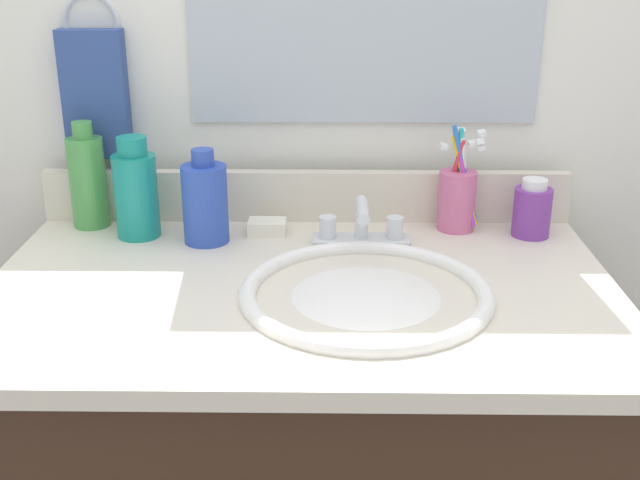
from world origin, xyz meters
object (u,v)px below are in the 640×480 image
bottle_cream_purple (532,210)px  bottle_toner_green (88,180)px  faucet (361,230)px  bottle_shampoo_blue (205,202)px  bottle_mouthwash_teal (136,192)px  soap_bar (267,227)px  hand_towel (95,95)px  cup_pink (458,197)px

bottle_cream_purple → bottle_toner_green: size_ratio=0.54×
faucet → bottle_shampoo_blue: bearing=176.3°
faucet → bottle_mouthwash_teal: bearing=173.6°
bottle_shampoo_blue → soap_bar: (0.10, 0.04, -0.06)m
faucet → bottle_cream_purple: size_ratio=1.61×
bottle_cream_purple → bottle_mouthwash_teal: 0.66m
hand_towel → bottle_mouthwash_teal: bearing=-51.7°
bottle_cream_purple → cup_pink: cup_pink is taller
faucet → bottle_shampoo_blue: size_ratio=1.02×
bottle_shampoo_blue → faucet: bearing=-3.7°
bottle_shampoo_blue → cup_pink: bearing=8.7°
bottle_toner_green → bottle_shampoo_blue: bearing=-19.4°
bottle_cream_purple → faucet: bearing=-169.8°
cup_pink → soap_bar: 0.33m
hand_towel → faucet: hand_towel is taller
faucet → bottle_toner_green: bottle_toner_green is taller
bottle_cream_purple → bottle_toner_green: bearing=177.0°
bottle_shampoo_blue → cup_pink: (0.42, 0.06, -0.01)m
soap_bar → bottle_cream_purple: bearing=-0.2°
bottle_toner_green → hand_towel: bearing=77.5°
hand_towel → bottle_cream_purple: hand_towel is taller
faucet → bottle_toner_green: 0.48m
bottle_toner_green → bottle_mouthwash_teal: bottle_toner_green is taller
faucet → bottle_mouthwash_teal: (-0.38, 0.04, 0.05)m
bottle_mouthwash_teal → bottle_toner_green: bearing=152.1°
bottle_cream_purple → cup_pink: bearing=166.5°
hand_towel → cup_pink: (0.62, -0.06, -0.16)m
hand_towel → bottle_toner_green: 0.15m
bottle_cream_purple → soap_bar: bottle_cream_purple is taller
bottle_toner_green → soap_bar: size_ratio=2.89×
cup_pink → hand_towel: bearing=174.1°
faucet → soap_bar: (-0.16, 0.05, -0.02)m
hand_towel → faucet: bearing=-17.7°
bottle_cream_purple → cup_pink: size_ratio=0.54×
hand_towel → bottle_shampoo_blue: 0.28m
bottle_mouthwash_teal → soap_bar: size_ratio=2.68×
hand_towel → bottle_mouthwash_teal: hand_towel is taller
bottle_mouthwash_teal → soap_bar: bottle_mouthwash_teal is taller
hand_towel → bottle_shampoo_blue: bearing=-32.7°
hand_towel → bottle_toner_green: bearing=-102.5°
bottle_mouthwash_teal → cup_pink: size_ratio=0.93×
faucet → soap_bar: faucet is taller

